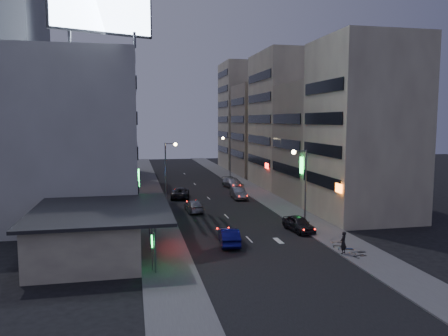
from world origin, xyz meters
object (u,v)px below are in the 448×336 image
object	(u,v)px
parked_car_right_far	(233,183)
scooter_black_a	(363,248)
parked_car_left	(180,193)
parked_car_right_near	(299,224)
scooter_black_b	(346,240)
road_car_blue	(229,236)
scooter_silver_a	(362,244)
scooter_blue	(353,242)
scooter_silver_b	(343,236)
road_car_silver	(194,206)
parked_car_right_mid	(238,193)
person	(343,243)

from	to	relation	value
parked_car_right_far	scooter_black_a	size ratio (longest dim) A/B	3.23
parked_car_left	parked_car_right_near	bearing A→B (deg)	122.15
parked_car_right_near	scooter_black_b	size ratio (longest dim) A/B	2.65
parked_car_left	road_car_blue	distance (m)	24.34
parked_car_right_near	scooter_silver_a	size ratio (longest dim) A/B	2.29
scooter_silver_a	scooter_blue	world-z (taller)	scooter_silver_a
parked_car_right_far	scooter_black_b	world-z (taller)	parked_car_right_far
road_car_blue	scooter_silver_b	distance (m)	10.31
scooter_blue	scooter_silver_b	size ratio (longest dim) A/B	1.06
road_car_silver	scooter_black_a	world-z (taller)	road_car_silver
parked_car_right_near	parked_car_right_mid	size ratio (longest dim) A/B	0.94
road_car_silver	parked_car_right_far	bearing A→B (deg)	-119.09
parked_car_right_mid	scooter_silver_b	xyz separation A→B (m)	(3.96, -23.54, -0.14)
road_car_silver	scooter_black_b	bearing A→B (deg)	120.19
scooter_black_b	road_car_blue	bearing A→B (deg)	94.12
person	scooter_blue	distance (m)	1.93
parked_car_right_near	parked_car_right_mid	bearing A→B (deg)	87.88
parked_car_right_near	scooter_black_a	size ratio (longest dim) A/B	2.60
scooter_blue	scooter_silver_b	bearing A→B (deg)	19.81
scooter_silver_a	parked_car_right_mid	bearing A→B (deg)	-1.26
scooter_black_a	scooter_silver_b	distance (m)	3.86
parked_car_right_mid	scooter_black_a	xyz separation A→B (m)	(3.73, -27.39, -0.14)
parked_car_left	scooter_silver_b	world-z (taller)	parked_car_left
road_car_blue	road_car_silver	world-z (taller)	road_car_blue
parked_car_right_mid	scooter_blue	distance (m)	26.05
parked_car_right_far	scooter_silver_b	size ratio (longest dim) A/B	3.19
road_car_blue	scooter_blue	distance (m)	10.69
parked_car_right_mid	scooter_silver_a	distance (m)	26.80
person	scooter_silver_a	distance (m)	1.99
road_car_blue	scooter_blue	size ratio (longest dim) A/B	2.49
parked_car_right_far	road_car_blue	xyz separation A→B (m)	(-7.71, -31.83, -0.05)
scooter_black_a	scooter_silver_a	size ratio (longest dim) A/B	0.88
road_car_silver	scooter_blue	size ratio (longest dim) A/B	2.54
parked_car_right_mid	scooter_black_a	distance (m)	27.64
scooter_silver_a	road_car_silver	bearing A→B (deg)	21.04
parked_car_right_far	scooter_silver_a	world-z (taller)	parked_car_right_far
parked_car_right_near	parked_car_left	xyz separation A→B (m)	(-9.53, 21.09, -0.01)
road_car_blue	scooter_silver_a	size ratio (longest dim) A/B	2.35
parked_car_right_far	scooter_black_a	bearing A→B (deg)	-94.28
parked_car_right_far	road_car_blue	world-z (taller)	parked_car_right_far
scooter_silver_a	scooter_silver_b	xyz separation A→B (m)	(-0.21, 2.93, -0.06)
parked_car_right_mid	parked_car_left	world-z (taller)	parked_car_right_mid
person	scooter_silver_a	xyz separation A→B (m)	(1.91, 0.44, -0.32)
scooter_blue	parked_car_right_far	bearing A→B (deg)	28.16
scooter_blue	scooter_silver_b	xyz separation A→B (m)	(0.18, 2.23, -0.03)
scooter_blue	scooter_silver_b	world-z (taller)	scooter_blue
person	parked_car_left	bearing A→B (deg)	-105.78
parked_car_right_near	parked_car_right_mid	world-z (taller)	parked_car_right_mid
road_car_silver	scooter_silver_b	bearing A→B (deg)	123.23
parked_car_right_near	scooter_silver_a	distance (m)	8.02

